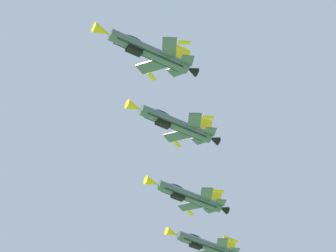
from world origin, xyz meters
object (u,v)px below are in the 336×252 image
Objects in this scene: fighter_jet_left_wing at (147,51)px; fighter_jet_right_outer at (205,244)px; fighter_jet_right_wing at (174,123)px; fighter_jet_left_outer at (188,196)px.

fighter_jet_right_outer reaches higher than fighter_jet_left_wing.
fighter_jet_left_outer is at bearing -37.46° from fighter_jet_right_wing.
fighter_jet_left_outer is 1.00× the size of fighter_jet_right_outer.
fighter_jet_right_outer is at bearing -39.66° from fighter_jet_right_wing.
fighter_jet_right_outer is (2.87, 48.69, 3.29)m from fighter_jet_left_wing.
fighter_jet_left_outer is 15.76m from fighter_jet_right_outer.
fighter_jet_left_wing is 1.00× the size of fighter_jet_right_outer.
fighter_jet_right_outer is at bearing -42.13° from fighter_jet_left_outer.
fighter_jet_right_wing is 1.00× the size of fighter_jet_right_outer.
fighter_jet_right_outer is at bearing -40.95° from fighter_jet_left_wing.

